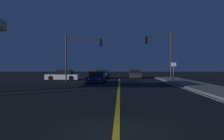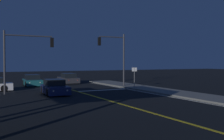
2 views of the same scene
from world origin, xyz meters
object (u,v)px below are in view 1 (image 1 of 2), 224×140
(car_following_oncoming_navy, at_px, (97,78))
(car_lead_oncoming_charcoal, at_px, (135,74))
(car_parked_curb_teal, at_px, (102,75))
(traffic_signal_far_left, at_px, (79,50))
(traffic_signal_near_right, at_px, (162,49))
(car_side_waiting_white, at_px, (63,76))
(street_sign_corner, at_px, (174,69))

(car_following_oncoming_navy, bearing_deg, car_lead_oncoming_charcoal, -110.72)
(car_lead_oncoming_charcoal, bearing_deg, car_following_oncoming_navy, -112.15)
(car_parked_curb_teal, relative_size, traffic_signal_far_left, 0.75)
(car_lead_oncoming_charcoal, relative_size, traffic_signal_near_right, 0.76)
(traffic_signal_far_left, bearing_deg, car_following_oncoming_navy, -40.54)
(car_parked_curb_teal, relative_size, car_lead_oncoming_charcoal, 0.91)
(car_following_oncoming_navy, height_order, car_side_waiting_white, same)
(car_parked_curb_teal, relative_size, street_sign_corner, 1.82)
(car_side_waiting_white, xyz_separation_m, car_lead_oncoming_charcoal, (10.14, 6.32, 0.00))
(car_lead_oncoming_charcoal, bearing_deg, car_parked_curb_teal, -158.76)
(car_side_waiting_white, bearing_deg, street_sign_corner, -105.59)
(street_sign_corner, bearing_deg, car_side_waiting_white, 161.57)
(car_following_oncoming_navy, height_order, car_parked_curb_teal, same)
(car_parked_curb_teal, xyz_separation_m, street_sign_corner, (8.92, -9.09, 1.00))
(car_lead_oncoming_charcoal, distance_m, street_sign_corner, 11.63)
(car_parked_curb_teal, distance_m, traffic_signal_near_right, 10.81)
(car_parked_curb_teal, bearing_deg, car_side_waiting_white, 44.39)
(car_parked_curb_teal, height_order, street_sign_corner, street_sign_corner)
(car_following_oncoming_navy, distance_m, car_parked_curb_teal, 9.70)
(car_side_waiting_white, bearing_deg, traffic_signal_far_left, -136.58)
(traffic_signal_near_right, bearing_deg, traffic_signal_far_left, 7.73)
(car_side_waiting_white, height_order, traffic_signal_far_left, traffic_signal_far_left)
(car_lead_oncoming_charcoal, xyz_separation_m, traffic_signal_near_right, (2.94, -8.16, 3.45))
(car_side_waiting_white, xyz_separation_m, traffic_signal_far_left, (2.77, -3.23, 3.27))
(car_side_waiting_white, xyz_separation_m, car_parked_curb_teal, (4.99, 4.45, -0.00))
(car_following_oncoming_navy, relative_size, car_parked_curb_teal, 1.00)
(car_side_waiting_white, relative_size, traffic_signal_far_left, 0.80)
(car_parked_curb_teal, xyz_separation_m, car_lead_oncoming_charcoal, (5.15, 1.87, 0.00))
(car_parked_curb_teal, bearing_deg, car_following_oncoming_navy, 93.45)
(car_parked_curb_teal, xyz_separation_m, traffic_signal_far_left, (-2.22, -7.69, 3.27))
(car_side_waiting_white, relative_size, car_lead_oncoming_charcoal, 0.98)
(car_lead_oncoming_charcoal, bearing_deg, street_sign_corner, -69.75)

